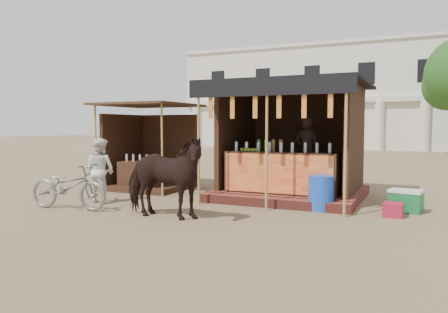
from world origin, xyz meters
The scene contains 10 objects.
ground centered at (0.00, 0.00, 0.00)m, with size 120.00×120.00×0.00m, color #846B4C.
main_stall centered at (1.02, 3.36, 1.03)m, with size 3.60×3.61×2.78m.
secondary_stall centered at (-3.17, 3.24, 0.85)m, with size 2.40×2.40×2.38m.
cow centered at (-0.52, -0.05, 0.79)m, with size 0.85×1.86×1.57m, color black.
motorbike centered at (-2.84, -0.11, 0.49)m, with size 0.64×1.85×0.97m, color gray.
bystander centered at (-2.84, 0.89, 0.74)m, with size 0.72×0.56×1.49m, color white.
blue_barrel centered at (2.05, 2.00, 0.37)m, with size 0.52×0.52×0.74m, color blue.
red_crate centered at (3.46, 2.00, 0.13)m, with size 0.36×0.43×0.27m, color maroon.
cooler centered at (3.67, 2.60, 0.23)m, with size 0.72×0.57×0.46m.
background_building centered at (-2.00, 29.94, 3.98)m, with size 26.00×7.45×8.18m.
Camera 1 is at (3.97, -7.05, 1.77)m, focal length 35.00 mm.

